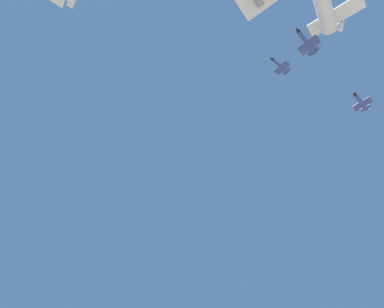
% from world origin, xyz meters
% --- Properties ---
extents(chase_jet_lead, '(15.31, 8.60, 4.00)m').
position_xyz_m(chase_jet_lead, '(-33.32, 95.85, 104.41)').
color(chase_jet_lead, '#38478C').
extents(chase_jet_left_wing, '(15.29, 8.53, 4.00)m').
position_xyz_m(chase_jet_left_wing, '(-78.33, 91.76, 103.38)').
color(chase_jet_left_wing, '#38478C').
extents(chase_jet_trailing, '(15.22, 8.25, 4.00)m').
position_xyz_m(chase_jet_trailing, '(-49.44, 75.64, 131.87)').
color(chase_jet_trailing, '#38478C').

